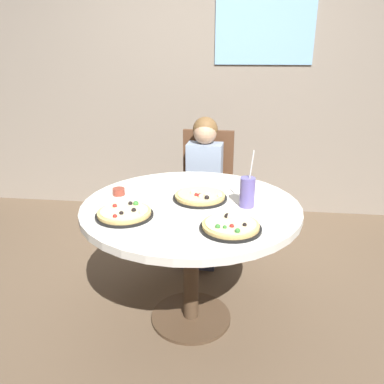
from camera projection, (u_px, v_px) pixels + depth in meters
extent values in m
plane|color=brown|center=(191.00, 318.00, 2.35)|extent=(8.00, 8.00, 0.00)
cube|color=gray|center=(215.00, 60.00, 3.56)|extent=(5.20, 0.12, 2.90)
cube|color=#8CBFE5|center=(264.00, 32.00, 3.37)|extent=(0.86, 0.02, 0.54)
cylinder|color=silver|center=(191.00, 207.00, 2.09)|extent=(1.18, 1.18, 0.04)
cylinder|color=#4C3826|center=(191.00, 266.00, 2.22)|extent=(0.09, 0.09, 0.69)
cylinder|color=#4C3826|center=(191.00, 316.00, 2.34)|extent=(0.48, 0.48, 0.02)
cube|color=brown|center=(204.00, 201.00, 3.00)|extent=(0.42, 0.42, 0.04)
cube|color=brown|center=(208.00, 162.00, 3.08)|extent=(0.40, 0.06, 0.52)
cylinder|color=brown|center=(179.00, 235.00, 2.95)|extent=(0.04, 0.04, 0.41)
cylinder|color=brown|center=(223.00, 238.00, 2.90)|extent=(0.04, 0.04, 0.41)
cylinder|color=brown|center=(187.00, 217.00, 3.27)|extent=(0.04, 0.04, 0.41)
cylinder|color=brown|center=(227.00, 220.00, 3.21)|extent=(0.04, 0.04, 0.41)
cube|color=#3F4766|center=(201.00, 233.00, 2.93)|extent=(0.26, 0.33, 0.45)
cube|color=#8C9EB7|center=(205.00, 172.00, 2.90)|extent=(0.27, 0.17, 0.44)
sphere|color=tan|center=(205.00, 133.00, 2.80)|extent=(0.17, 0.17, 0.17)
sphere|color=brown|center=(205.00, 129.00, 2.81)|extent=(0.18, 0.18, 0.18)
cylinder|color=black|center=(200.00, 198.00, 2.15)|extent=(0.30, 0.30, 0.01)
cylinder|color=#D8B266|center=(200.00, 196.00, 2.15)|extent=(0.28, 0.28, 0.02)
cylinder|color=beige|center=(200.00, 194.00, 2.14)|extent=(0.25, 0.25, 0.01)
sphere|color=beige|center=(220.00, 196.00, 2.09)|extent=(0.03, 0.03, 0.03)
sphere|color=beige|center=(201.00, 196.00, 2.08)|extent=(0.03, 0.03, 0.03)
sphere|color=#B2231E|center=(196.00, 195.00, 2.11)|extent=(0.02, 0.02, 0.02)
sphere|color=beige|center=(206.00, 195.00, 2.10)|extent=(0.03, 0.03, 0.03)
sphere|color=black|center=(207.00, 197.00, 2.07)|extent=(0.03, 0.03, 0.03)
sphere|color=beige|center=(208.00, 195.00, 2.11)|extent=(0.02, 0.02, 0.02)
sphere|color=beige|center=(193.00, 192.00, 2.15)|extent=(0.03, 0.03, 0.03)
sphere|color=#B2231E|center=(199.00, 195.00, 2.10)|extent=(0.02, 0.02, 0.02)
cylinder|color=black|center=(124.00, 215.00, 1.93)|extent=(0.29, 0.29, 0.01)
cylinder|color=#D8B266|center=(124.00, 213.00, 1.92)|extent=(0.27, 0.27, 0.02)
cylinder|color=beige|center=(124.00, 211.00, 1.92)|extent=(0.24, 0.24, 0.01)
sphere|color=#B2231E|center=(115.00, 206.00, 1.96)|extent=(0.02, 0.02, 0.02)
sphere|color=#B2231E|center=(115.00, 216.00, 1.84)|extent=(0.02, 0.02, 0.02)
sphere|color=black|center=(121.00, 213.00, 1.87)|extent=(0.02, 0.02, 0.02)
sphere|color=beige|center=(142.00, 212.00, 1.89)|extent=(0.03, 0.03, 0.03)
sphere|color=black|center=(134.00, 210.00, 1.91)|extent=(0.02, 0.02, 0.02)
sphere|color=#387F33|center=(136.00, 203.00, 1.99)|extent=(0.03, 0.03, 0.03)
sphere|color=black|center=(130.00, 203.00, 1.99)|extent=(0.02, 0.02, 0.02)
cylinder|color=black|center=(230.00, 228.00, 1.79)|extent=(0.29, 0.29, 0.01)
cylinder|color=#D8B266|center=(231.00, 225.00, 1.78)|extent=(0.27, 0.27, 0.02)
cylinder|color=beige|center=(231.00, 223.00, 1.78)|extent=(0.24, 0.24, 0.01)
sphere|color=#387F33|center=(225.00, 227.00, 1.72)|extent=(0.02, 0.02, 0.02)
sphere|color=#B2231E|center=(232.00, 226.00, 1.73)|extent=(0.02, 0.02, 0.02)
sphere|color=black|center=(227.00, 216.00, 1.83)|extent=(0.03, 0.03, 0.03)
sphere|color=beige|center=(229.00, 216.00, 1.83)|extent=(0.03, 0.03, 0.03)
sphere|color=#387F33|center=(238.00, 231.00, 1.69)|extent=(0.03, 0.03, 0.03)
sphere|color=black|center=(245.00, 225.00, 1.75)|extent=(0.02, 0.02, 0.02)
sphere|color=#387F33|center=(218.00, 227.00, 1.73)|extent=(0.02, 0.02, 0.02)
cylinder|color=#6659A5|center=(247.00, 192.00, 2.02)|extent=(0.08, 0.08, 0.16)
cylinder|color=white|center=(251.00, 171.00, 1.98)|extent=(0.03, 0.01, 0.22)
cylinder|color=brown|center=(119.00, 192.00, 2.21)|extent=(0.07, 0.07, 0.04)
cylinder|color=white|center=(150.00, 184.00, 2.38)|extent=(0.18, 0.18, 0.01)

